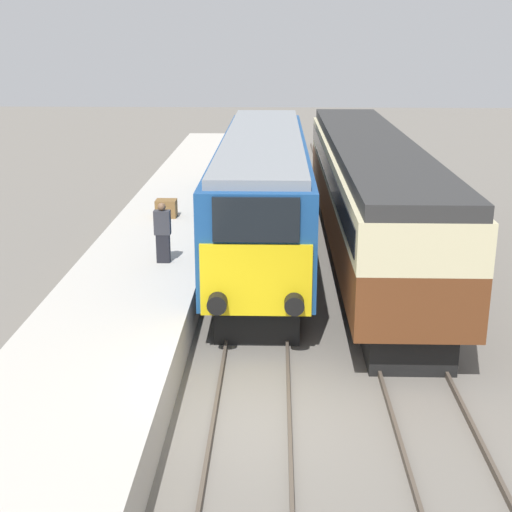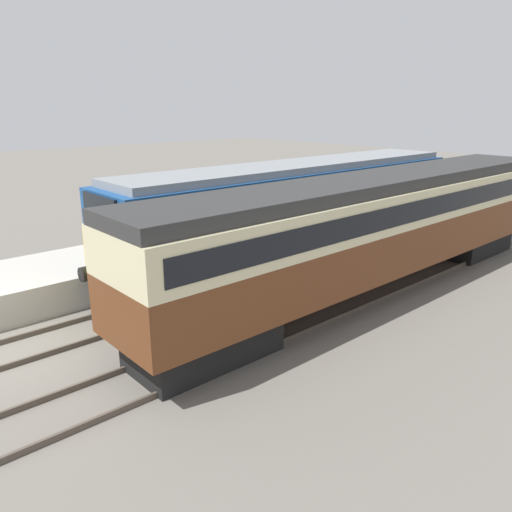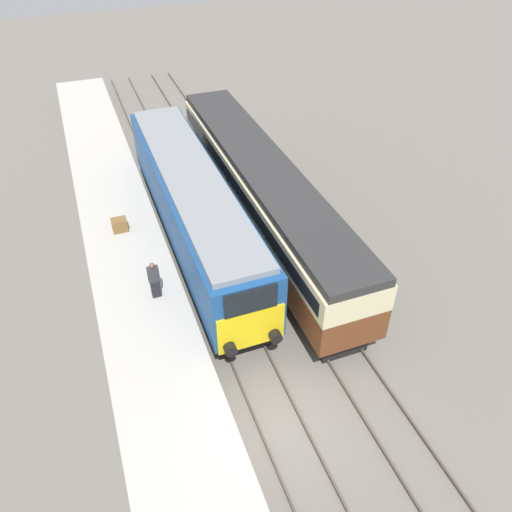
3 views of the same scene
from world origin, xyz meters
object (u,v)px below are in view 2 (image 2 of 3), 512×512
at_px(person_on_platform, 170,225).
at_px(luggage_crate, 260,216).
at_px(locomotive, 299,210).
at_px(passenger_carriage, 377,223).

bearing_deg(person_on_platform, luggage_crate, 97.66).
xyz_separation_m(locomotive, person_on_platform, (-2.65, -3.95, -0.40)).
bearing_deg(passenger_carriage, locomotive, -179.40).
relative_size(person_on_platform, luggage_crate, 2.39).
distance_m(person_on_platform, luggage_crate, 5.10).
height_order(passenger_carriage, person_on_platform, passenger_carriage).
bearing_deg(locomotive, passenger_carriage, 0.60).
distance_m(locomotive, luggage_crate, 3.62).
distance_m(locomotive, passenger_carriage, 3.40).
distance_m(locomotive, person_on_platform, 4.78).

